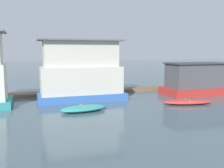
# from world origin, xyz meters

# --- Properties ---
(ground_plane) EXTENTS (200.00, 200.00, 0.00)m
(ground_plane) POSITION_xyz_m (0.00, 0.00, 0.00)
(ground_plane) COLOR #475B66
(dock_walkway) EXTENTS (33.80, 1.43, 0.30)m
(dock_walkway) POSITION_xyz_m (0.00, 3.29, 0.15)
(dock_walkway) COLOR brown
(dock_walkway) RESTS_ON ground_plane
(houseboat_blue) EXTENTS (7.21, 3.56, 5.07)m
(houseboat_blue) POSITION_xyz_m (-2.37, 0.20, 2.29)
(houseboat_blue) COLOR #3866B7
(houseboat_blue) RESTS_ON ground_plane
(houseboat_red) EXTENTS (6.44, 3.34, 3.05)m
(houseboat_red) POSITION_xyz_m (8.81, -0.44, 1.42)
(houseboat_red) COLOR red
(houseboat_red) RESTS_ON ground_plane
(dinghy_teal) EXTENTS (3.42, 1.89, 0.40)m
(dinghy_teal) POSITION_xyz_m (-3.07, -4.01, 0.20)
(dinghy_teal) COLOR teal
(dinghy_teal) RESTS_ON ground_plane
(dinghy_red) EXTENTS (4.00, 2.05, 0.36)m
(dinghy_red) POSITION_xyz_m (5.11, -4.30, 0.18)
(dinghy_red) COLOR red
(dinghy_red) RESTS_ON ground_plane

